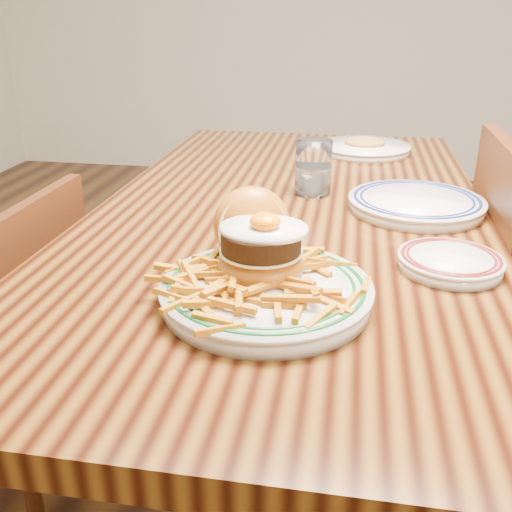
% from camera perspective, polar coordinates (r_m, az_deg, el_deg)
% --- Properties ---
extents(floor, '(6.00, 6.00, 0.00)m').
position_cam_1_polar(floor, '(1.67, 2.86, -20.29)').
color(floor, black).
rests_on(floor, ground).
extents(table, '(0.85, 1.60, 0.75)m').
position_cam_1_polar(table, '(1.30, 3.45, 1.23)').
color(table, black).
rests_on(table, floor).
extents(chair_left, '(0.38, 0.38, 0.81)m').
position_cam_1_polar(chair_left, '(1.41, -23.12, -9.25)').
color(chair_left, '#3C190C').
rests_on(chair_left, floor).
extents(main_plate, '(0.32, 0.34, 0.15)m').
position_cam_1_polar(main_plate, '(0.86, 0.77, -1.60)').
color(main_plate, silver).
rests_on(main_plate, table).
extents(side_plate, '(0.17, 0.18, 0.03)m').
position_cam_1_polar(side_plate, '(1.01, 18.85, -0.48)').
color(side_plate, silver).
rests_on(side_plate, table).
extents(rear_plate, '(0.29, 0.29, 0.03)m').
position_cam_1_polar(rear_plate, '(1.28, 15.70, 5.14)').
color(rear_plate, silver).
rests_on(rear_plate, table).
extents(water_glass, '(0.09, 0.09, 0.13)m').
position_cam_1_polar(water_glass, '(1.35, 5.73, 8.51)').
color(water_glass, white).
rests_on(water_glass, table).
extents(far_plate, '(0.27, 0.27, 0.05)m').
position_cam_1_polar(far_plate, '(1.78, 10.79, 10.61)').
color(far_plate, silver).
rests_on(far_plate, table).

